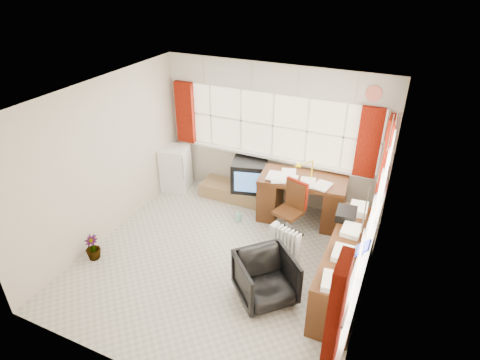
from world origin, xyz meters
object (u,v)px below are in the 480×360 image
object	(u,v)px
desk_lamp	(312,165)
crt_tv	(250,175)
credenza	(346,266)
mini_fridge	(176,168)
tv_bench	(238,192)
task_chair	(292,207)
desk	(302,197)
office_chair	(266,278)
radiator	(286,250)

from	to	relation	value
desk_lamp	crt_tv	distance (m)	1.32
credenza	mini_fridge	bearing A→B (deg)	158.54
credenza	crt_tv	size ratio (longest dim) A/B	2.75
tv_bench	credenza	bearing A→B (deg)	-33.70
tv_bench	crt_tv	xyz separation A→B (m)	(0.22, 0.04, 0.40)
credenza	mini_fridge	distance (m)	3.79
task_chair	crt_tv	xyz separation A→B (m)	(-1.03, 0.68, 0.02)
task_chair	credenza	size ratio (longest dim) A/B	0.48
crt_tv	mini_fridge	size ratio (longest dim) A/B	0.85
task_chair	tv_bench	xyz separation A→B (m)	(-1.25, 0.64, -0.38)
desk	office_chair	distance (m)	1.94
desk	office_chair	bearing A→B (deg)	-86.69
desk	radiator	xyz separation A→B (m)	(0.15, -1.20, -0.20)
task_chair	radiator	size ratio (longest dim) A/B	1.53
credenza	tv_bench	distance (m)	2.75
radiator	credenza	bearing A→B (deg)	-8.84
tv_bench	mini_fridge	size ratio (longest dim) A/B	1.64
office_chair	task_chair	bearing A→B (deg)	49.96
office_chair	mini_fridge	xyz separation A→B (m)	(-2.63, 1.98, 0.10)
desk	task_chair	xyz separation A→B (m)	(-0.02, -0.45, 0.06)
task_chair	crt_tv	world-z (taller)	task_chair
office_chair	tv_bench	xyz separation A→B (m)	(-1.38, 2.12, -0.20)
desk_lamp	tv_bench	bearing A→B (deg)	172.40
task_chair	mini_fridge	distance (m)	2.55
desk_lamp	task_chair	world-z (taller)	desk_lamp
office_chair	credenza	size ratio (longest dim) A/B	0.36
radiator	mini_fridge	world-z (taller)	mini_fridge
task_chair	tv_bench	distance (m)	1.45
task_chair	mini_fridge	xyz separation A→B (m)	(-2.50, 0.51, -0.08)
task_chair	crt_tv	distance (m)	1.23
mini_fridge	desk_lamp	bearing A→B (deg)	-1.16
task_chair	office_chair	distance (m)	1.50
desk	credenza	size ratio (longest dim) A/B	0.74
credenza	mini_fridge	size ratio (longest dim) A/B	2.35
mini_fridge	task_chair	bearing A→B (deg)	-11.45
task_chair	desk_lamp	bearing A→B (deg)	71.74
mini_fridge	credenza	bearing A→B (deg)	-21.46
desk	office_chair	world-z (taller)	desk
office_chair	desk_lamp	bearing A→B (deg)	44.35
credenza	tv_bench	size ratio (longest dim) A/B	1.43
radiator	crt_tv	size ratio (longest dim) A/B	0.86
credenza	tv_bench	bearing A→B (deg)	146.30
desk	task_chair	world-z (taller)	task_chair
desk	crt_tv	size ratio (longest dim) A/B	2.02
desk_lamp	radiator	bearing A→B (deg)	-89.10
desk	task_chair	distance (m)	0.46
desk_lamp	mini_fridge	size ratio (longest dim) A/B	0.44
desk	radiator	world-z (taller)	desk
desk	office_chair	size ratio (longest dim) A/B	2.04
tv_bench	task_chair	bearing A→B (deg)	-27.13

